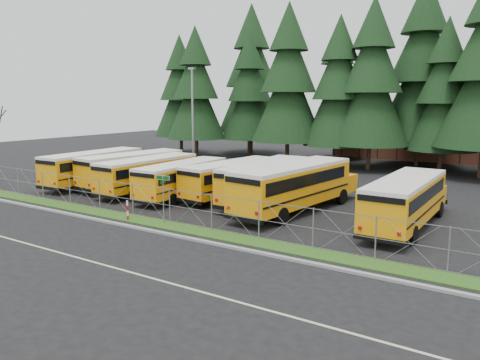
{
  "coord_description": "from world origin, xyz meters",
  "views": [
    {
      "loc": [
        16.76,
        -20.99,
        7.05
      ],
      "look_at": [
        0.62,
        4.0,
        1.92
      ],
      "focal_mm": 35.0,
      "sensor_mm": 36.0,
      "label": 1
    }
  ],
  "objects_px": {
    "bus_4": "(235,180)",
    "bus_6": "(296,188)",
    "bus_2": "(151,175)",
    "light_standard": "(193,115)",
    "bus_0": "(97,168)",
    "bus_east": "(407,203)",
    "street_sign": "(163,189)",
    "bus_3": "(185,180)",
    "bus_5": "(268,182)",
    "bus_1": "(136,170)",
    "striped_bollard": "(128,211)"
  },
  "relations": [
    {
      "from": "bus_0",
      "to": "street_sign",
      "type": "bearing_deg",
      "value": -28.01
    },
    {
      "from": "bus_5",
      "to": "bus_6",
      "type": "relative_size",
      "value": 0.92
    },
    {
      "from": "bus_5",
      "to": "street_sign",
      "type": "bearing_deg",
      "value": -107.01
    },
    {
      "from": "bus_6",
      "to": "bus_0",
      "type": "bearing_deg",
      "value": -171.67
    },
    {
      "from": "street_sign",
      "to": "light_standard",
      "type": "distance_m",
      "value": 20.97
    },
    {
      "from": "bus_3",
      "to": "bus_east",
      "type": "distance_m",
      "value": 15.56
    },
    {
      "from": "bus_2",
      "to": "bus_3",
      "type": "height_order",
      "value": "bus_2"
    },
    {
      "from": "light_standard",
      "to": "bus_0",
      "type": "bearing_deg",
      "value": -97.98
    },
    {
      "from": "bus_0",
      "to": "bus_4",
      "type": "relative_size",
      "value": 1.06
    },
    {
      "from": "bus_3",
      "to": "light_standard",
      "type": "relative_size",
      "value": 0.97
    },
    {
      "from": "bus_east",
      "to": "street_sign",
      "type": "relative_size",
      "value": 3.83
    },
    {
      "from": "bus_4",
      "to": "bus_east",
      "type": "relative_size",
      "value": 0.94
    },
    {
      "from": "bus_1",
      "to": "bus_3",
      "type": "distance_m",
      "value": 6.11
    },
    {
      "from": "bus_3",
      "to": "bus_2",
      "type": "bearing_deg",
      "value": 176.15
    },
    {
      "from": "bus_east",
      "to": "bus_1",
      "type": "bearing_deg",
      "value": 178.7
    },
    {
      "from": "bus_0",
      "to": "bus_1",
      "type": "bearing_deg",
      "value": 16.59
    },
    {
      "from": "bus_4",
      "to": "street_sign",
      "type": "relative_size",
      "value": 3.6
    },
    {
      "from": "bus_3",
      "to": "bus_4",
      "type": "distance_m",
      "value": 3.61
    },
    {
      "from": "street_sign",
      "to": "bus_east",
      "type": "bearing_deg",
      "value": 29.66
    },
    {
      "from": "bus_3",
      "to": "street_sign",
      "type": "xyz_separation_m",
      "value": [
        3.68,
        -6.41,
        0.74
      ]
    },
    {
      "from": "bus_1",
      "to": "bus_6",
      "type": "xyz_separation_m",
      "value": [
        14.77,
        -0.62,
        0.15
      ]
    },
    {
      "from": "bus_3",
      "to": "bus_east",
      "type": "xyz_separation_m",
      "value": [
        15.56,
        0.35,
        0.12
      ]
    },
    {
      "from": "bus_6",
      "to": "striped_bollard",
      "type": "bearing_deg",
      "value": -127.87
    },
    {
      "from": "striped_bollard",
      "to": "street_sign",
      "type": "bearing_deg",
      "value": 15.52
    },
    {
      "from": "bus_4",
      "to": "bus_5",
      "type": "height_order",
      "value": "bus_5"
    },
    {
      "from": "bus_2",
      "to": "light_standard",
      "type": "height_order",
      "value": "light_standard"
    },
    {
      "from": "bus_4",
      "to": "bus_east",
      "type": "distance_m",
      "value": 12.56
    },
    {
      "from": "bus_3",
      "to": "street_sign",
      "type": "distance_m",
      "value": 7.43
    },
    {
      "from": "bus_5",
      "to": "bus_2",
      "type": "bearing_deg",
      "value": -171.67
    },
    {
      "from": "bus_4",
      "to": "bus_east",
      "type": "bearing_deg",
      "value": -0.29
    },
    {
      "from": "bus_6",
      "to": "bus_east",
      "type": "bearing_deg",
      "value": 6.32
    },
    {
      "from": "bus_2",
      "to": "bus_6",
      "type": "relative_size",
      "value": 0.87
    },
    {
      "from": "bus_0",
      "to": "street_sign",
      "type": "height_order",
      "value": "street_sign"
    },
    {
      "from": "bus_0",
      "to": "bus_3",
      "type": "xyz_separation_m",
      "value": [
        9.33,
        0.1,
        -0.11
      ]
    },
    {
      "from": "bus_2",
      "to": "bus_6",
      "type": "bearing_deg",
      "value": 3.31
    },
    {
      "from": "bus_4",
      "to": "bus_6",
      "type": "bearing_deg",
      "value": -7.88
    },
    {
      "from": "bus_4",
      "to": "bus_east",
      "type": "height_order",
      "value": "bus_east"
    },
    {
      "from": "bus_4",
      "to": "bus_6",
      "type": "relative_size",
      "value": 0.86
    },
    {
      "from": "bus_0",
      "to": "bus_5",
      "type": "relative_size",
      "value": 0.99
    },
    {
      "from": "bus_3",
      "to": "bus_5",
      "type": "height_order",
      "value": "bus_5"
    },
    {
      "from": "bus_0",
      "to": "bus_4",
      "type": "distance_m",
      "value": 12.58
    },
    {
      "from": "bus_2",
      "to": "bus_4",
      "type": "height_order",
      "value": "bus_2"
    },
    {
      "from": "bus_6",
      "to": "bus_east",
      "type": "xyz_separation_m",
      "value": [
        6.8,
        -0.05,
        -0.13
      ]
    },
    {
      "from": "bus_6",
      "to": "striped_bollard",
      "type": "height_order",
      "value": "bus_6"
    },
    {
      "from": "bus_2",
      "to": "bus_east",
      "type": "relative_size",
      "value": 0.95
    },
    {
      "from": "street_sign",
      "to": "bus_4",
      "type": "bearing_deg",
      "value": 94.08
    },
    {
      "from": "striped_bollard",
      "to": "bus_1",
      "type": "bearing_deg",
      "value": 132.68
    },
    {
      "from": "bus_0",
      "to": "light_standard",
      "type": "xyz_separation_m",
      "value": [
        1.53,
        10.89,
        4.1
      ]
    },
    {
      "from": "bus_2",
      "to": "light_standard",
      "type": "xyz_separation_m",
      "value": [
        -4.4,
        10.7,
        4.16
      ]
    },
    {
      "from": "street_sign",
      "to": "bus_1",
      "type": "bearing_deg",
      "value": 142.54
    }
  ]
}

